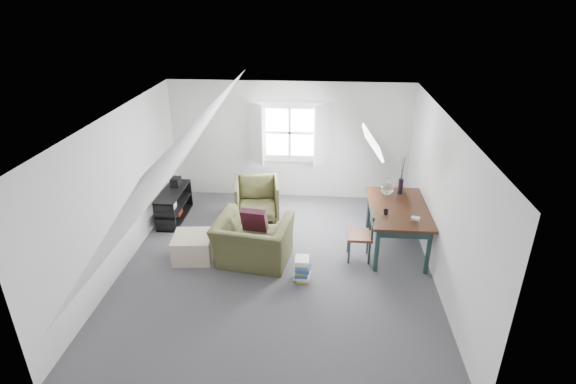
# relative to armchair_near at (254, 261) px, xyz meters

# --- Properties ---
(floor) EXTENTS (5.50, 5.50, 0.00)m
(floor) POSITION_rel_armchair_near_xyz_m (0.40, -0.11, 0.00)
(floor) COLOR #48474B
(floor) RESTS_ON ground
(ceiling) EXTENTS (5.50, 5.50, 0.00)m
(ceiling) POSITION_rel_armchair_near_xyz_m (0.40, -0.11, 2.50)
(ceiling) COLOR white
(ceiling) RESTS_ON wall_back
(wall_back) EXTENTS (5.00, 0.00, 5.00)m
(wall_back) POSITION_rel_armchair_near_xyz_m (0.40, 2.64, 1.25)
(wall_back) COLOR silver
(wall_back) RESTS_ON ground
(wall_front) EXTENTS (5.00, 0.00, 5.00)m
(wall_front) POSITION_rel_armchair_near_xyz_m (0.40, -2.86, 1.25)
(wall_front) COLOR silver
(wall_front) RESTS_ON ground
(wall_left) EXTENTS (0.00, 5.50, 5.50)m
(wall_left) POSITION_rel_armchair_near_xyz_m (-2.10, -0.11, 1.25)
(wall_left) COLOR silver
(wall_left) RESTS_ON ground
(wall_right) EXTENTS (0.00, 5.50, 5.50)m
(wall_right) POSITION_rel_armchair_near_xyz_m (2.90, -0.11, 1.25)
(wall_right) COLOR silver
(wall_right) RESTS_ON ground
(slope_left) EXTENTS (3.19, 5.50, 4.48)m
(slope_left) POSITION_rel_armchair_near_xyz_m (-1.15, -0.11, 1.78)
(slope_left) COLOR white
(slope_left) RESTS_ON wall_left
(slope_right) EXTENTS (3.19, 5.50, 4.48)m
(slope_right) POSITION_rel_armchair_near_xyz_m (1.95, -0.11, 1.78)
(slope_right) COLOR white
(slope_right) RESTS_ON wall_right
(dormer_window) EXTENTS (1.71, 0.35, 1.30)m
(dormer_window) POSITION_rel_armchair_near_xyz_m (0.40, 2.57, 1.45)
(dormer_window) COLOR white
(dormer_window) RESTS_ON wall_back
(skylight) EXTENTS (0.35, 0.75, 0.47)m
(skylight) POSITION_rel_armchair_near_xyz_m (1.95, 1.19, 1.75)
(skylight) COLOR white
(skylight) RESTS_ON slope_right
(armchair_near) EXTENTS (1.33, 1.20, 0.77)m
(armchair_near) POSITION_rel_armchair_near_xyz_m (0.00, 0.00, 0.00)
(armchair_near) COLOR #414122
(armchair_near) RESTS_ON floor
(armchair_far) EXTENTS (0.96, 0.98, 0.78)m
(armchair_far) POSITION_rel_armchair_near_xyz_m (-0.16, 1.58, 0.00)
(armchair_far) COLOR #414122
(armchair_far) RESTS_ON floor
(throw_pillow) EXTENTS (0.45, 0.30, 0.44)m
(throw_pillow) POSITION_rel_armchair_near_xyz_m (0.00, 0.15, 0.69)
(throw_pillow) COLOR #370F1C
(throw_pillow) RESTS_ON armchair_near
(ottoman) EXTENTS (0.69, 0.69, 0.42)m
(ottoman) POSITION_rel_armchair_near_xyz_m (-1.04, 0.02, 0.21)
(ottoman) COLOR #BAA38E
(ottoman) RESTS_ON floor
(dining_table) EXTENTS (0.98, 1.63, 0.81)m
(dining_table) POSITION_rel_armchair_near_xyz_m (2.40, 0.59, 0.71)
(dining_table) COLOR black
(dining_table) RESTS_ON floor
(demijohn) EXTENTS (0.23, 0.23, 0.32)m
(demijohn) POSITION_rel_armchair_near_xyz_m (2.25, 1.04, 0.95)
(demijohn) COLOR silver
(demijohn) RESTS_ON dining_table
(vase_twigs) EXTENTS (0.09, 0.10, 0.70)m
(vase_twigs) POSITION_rel_armchair_near_xyz_m (2.50, 1.14, 0.97)
(vase_twigs) COLOR black
(vase_twigs) RESTS_ON dining_table
(cup) EXTENTS (0.10, 0.10, 0.08)m
(cup) POSITION_rel_armchair_near_xyz_m (2.15, 0.29, 0.81)
(cup) COLOR black
(cup) RESTS_ON dining_table
(paper_box) EXTENTS (0.15, 0.12, 0.04)m
(paper_box) POSITION_rel_armchair_near_xyz_m (2.60, 0.14, 0.84)
(paper_box) COLOR white
(paper_box) RESTS_ON dining_table
(dining_chair_far) EXTENTS (0.38, 0.38, 0.82)m
(dining_chair_far) POSITION_rel_armchair_near_xyz_m (2.45, 1.31, 0.43)
(dining_chair_far) COLOR brown
(dining_chair_far) RESTS_ON floor
(dining_chair_near) EXTENTS (0.41, 0.41, 0.87)m
(dining_chair_near) POSITION_rel_armchair_near_xyz_m (1.78, 0.22, 0.46)
(dining_chair_near) COLOR brown
(dining_chair_near) RESTS_ON floor
(media_shelf) EXTENTS (0.39, 1.17, 0.60)m
(media_shelf) POSITION_rel_armchair_near_xyz_m (-1.79, 1.35, 0.27)
(media_shelf) COLOR black
(media_shelf) RESTS_ON floor
(electronics_box) EXTENTS (0.18, 0.24, 0.18)m
(electronics_box) POSITION_rel_armchair_near_xyz_m (-1.79, 1.64, 0.67)
(electronics_box) COLOR black
(electronics_box) RESTS_ON media_shelf
(magazine_stack) EXTENTS (0.28, 0.33, 0.37)m
(magazine_stack) POSITION_rel_armchair_near_xyz_m (0.84, -0.46, 0.19)
(magazine_stack) COLOR #B29933
(magazine_stack) RESTS_ON floor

